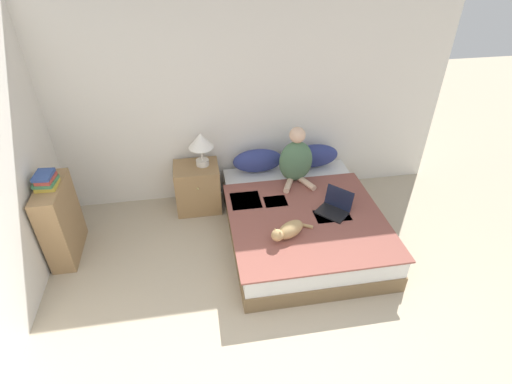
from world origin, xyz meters
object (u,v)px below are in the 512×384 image
object	(u,v)px
pillow_far	(314,156)
pillow_near	(258,161)
table_lamp	(201,143)
nightstand	(198,187)
book_stack_top	(46,181)
laptop_open	(334,207)
cat_tabby	(288,230)
bed	(302,223)
person_sitting	(296,160)
bookshelf	(60,221)

from	to	relation	value
pillow_far	pillow_near	bearing A→B (deg)	180.00
pillow_far	table_lamp	world-z (taller)	table_lamp
nightstand	book_stack_top	xyz separation A→B (m)	(-1.44, -0.59, 0.64)
book_stack_top	pillow_far	bearing A→B (deg)	12.93
laptop_open	table_lamp	bearing A→B (deg)	-166.48
pillow_near	cat_tabby	bearing A→B (deg)	-86.26
bed	book_stack_top	size ratio (longest dim) A/B	7.95
cat_tabby	table_lamp	size ratio (longest dim) A/B	1.16
cat_tabby	nightstand	world-z (taller)	nightstand
person_sitting	cat_tabby	distance (m)	1.06
pillow_near	laptop_open	world-z (taller)	pillow_near
laptop_open	book_stack_top	distance (m)	2.93
pillow_far	nightstand	world-z (taller)	pillow_far
person_sitting	bookshelf	size ratio (longest dim) A/B	0.80
pillow_far	table_lamp	distance (m)	1.43
laptop_open	table_lamp	distance (m)	1.68
pillow_near	bookshelf	xyz separation A→B (m)	(-2.20, -0.67, -0.12)
person_sitting	book_stack_top	xyz separation A→B (m)	(-2.61, -0.38, 0.24)
nightstand	bookshelf	distance (m)	1.56
pillow_near	person_sitting	bearing A→B (deg)	-35.26
pillow_near	nightstand	xyz separation A→B (m)	(-0.76, -0.08, -0.26)
nightstand	pillow_far	bearing A→B (deg)	2.95
pillow_near	cat_tabby	world-z (taller)	pillow_near
pillow_far	cat_tabby	size ratio (longest dim) A/B	1.29
book_stack_top	table_lamp	bearing A→B (deg)	22.05
laptop_open	book_stack_top	bearing A→B (deg)	-138.41
bookshelf	nightstand	bearing A→B (deg)	22.40
pillow_near	book_stack_top	size ratio (longest dim) A/B	2.51
pillow_far	person_sitting	bearing A→B (deg)	-137.57
pillow_far	table_lamp	size ratio (longest dim) A/B	1.50
pillow_near	table_lamp	world-z (taller)	table_lamp
bookshelf	laptop_open	bearing A→B (deg)	-5.64
person_sitting	bed	bearing A→B (deg)	-94.76
table_lamp	bookshelf	size ratio (longest dim) A/B	0.47
pillow_far	laptop_open	bearing A→B (deg)	-92.51
table_lamp	pillow_near	bearing A→B (deg)	4.43
bed	table_lamp	bearing A→B (deg)	142.72
cat_tabby	bed	bearing A→B (deg)	-153.21
cat_tabby	book_stack_top	bearing A→B (deg)	-46.08
pillow_near	nightstand	size ratio (longest dim) A/B	1.04
pillow_near	nightstand	bearing A→B (deg)	-174.30
cat_tabby	laptop_open	size ratio (longest dim) A/B	1.14
person_sitting	bookshelf	xyz separation A→B (m)	(-2.60, -0.38, -0.26)
person_sitting	book_stack_top	size ratio (longest dim) A/B	2.83
person_sitting	nightstand	distance (m)	1.25
pillow_near	pillow_far	size ratio (longest dim) A/B	1.00
pillow_far	laptop_open	distance (m)	0.96
pillow_near	cat_tabby	distance (m)	1.28
bed	person_sitting	world-z (taller)	person_sitting
person_sitting	cat_tabby	size ratio (longest dim) A/B	1.46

